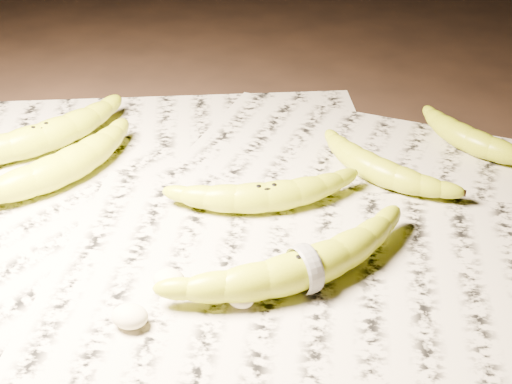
% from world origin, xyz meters
% --- Properties ---
extents(ground, '(3.00, 3.00, 0.00)m').
position_xyz_m(ground, '(0.00, 0.00, 0.00)').
color(ground, black).
rests_on(ground, ground).
extents(newspaper_patch, '(0.90, 0.70, 0.01)m').
position_xyz_m(newspaper_patch, '(-0.01, 0.01, 0.00)').
color(newspaper_patch, '#BDB6A2').
rests_on(newspaper_patch, ground).
extents(banana_left_a, '(0.19, 0.23, 0.04)m').
position_xyz_m(banana_left_a, '(-0.29, 0.10, 0.03)').
color(banana_left_a, '#B7CD19').
rests_on(banana_left_a, newspaper_patch).
extents(banana_left_b, '(0.16, 0.22, 0.04)m').
position_xyz_m(banana_left_b, '(-0.23, 0.03, 0.03)').
color(banana_left_b, '#B7CD19').
rests_on(banana_left_b, newspaper_patch).
extents(banana_center, '(0.20, 0.13, 0.04)m').
position_xyz_m(banana_center, '(0.02, 0.04, 0.03)').
color(banana_center, '#B7CD19').
rests_on(banana_center, newspaper_patch).
extents(banana_taped, '(0.23, 0.21, 0.04)m').
position_xyz_m(banana_taped, '(0.09, -0.08, 0.03)').
color(banana_taped, '#B7CD19').
rests_on(banana_taped, newspaper_patch).
extents(banana_upper_a, '(0.18, 0.14, 0.03)m').
position_xyz_m(banana_upper_a, '(0.13, 0.13, 0.02)').
color(banana_upper_a, '#B7CD19').
rests_on(banana_upper_a, newspaper_patch).
extents(banana_upper_b, '(0.16, 0.14, 0.03)m').
position_xyz_m(banana_upper_b, '(0.24, 0.23, 0.02)').
color(banana_upper_b, '#B7CD19').
rests_on(banana_upper_b, newspaper_patch).
extents(measuring_tape, '(0.04, 0.04, 0.05)m').
position_xyz_m(measuring_tape, '(0.09, -0.08, 0.03)').
color(measuring_tape, white).
rests_on(measuring_tape, newspaper_patch).
extents(flesh_chunk_a, '(0.03, 0.03, 0.02)m').
position_xyz_m(flesh_chunk_a, '(-0.04, -0.12, 0.02)').
color(flesh_chunk_a, beige).
rests_on(flesh_chunk_a, newspaper_patch).
extents(flesh_chunk_b, '(0.03, 0.03, 0.02)m').
position_xyz_m(flesh_chunk_b, '(-0.06, -0.17, 0.02)').
color(flesh_chunk_b, beige).
rests_on(flesh_chunk_b, newspaper_patch).
extents(flesh_chunk_c, '(0.02, 0.02, 0.01)m').
position_xyz_m(flesh_chunk_c, '(0.03, -0.12, 0.02)').
color(flesh_chunk_c, beige).
rests_on(flesh_chunk_c, newspaper_patch).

